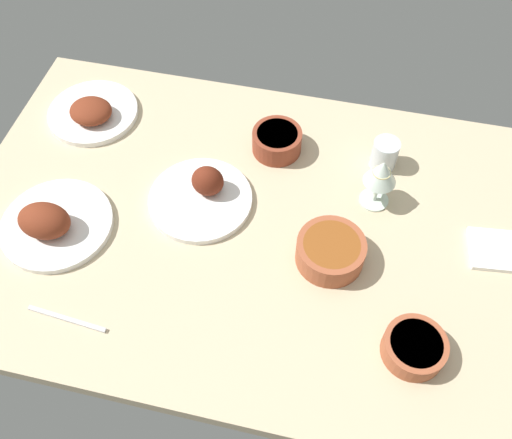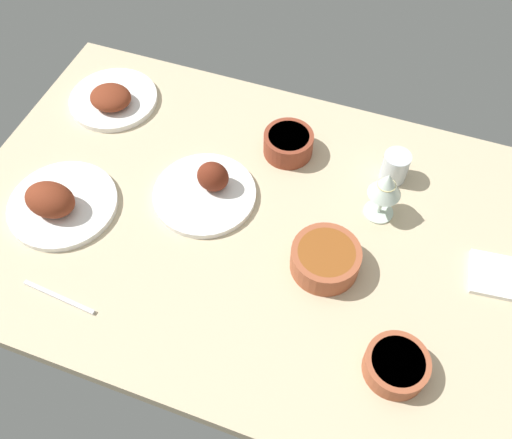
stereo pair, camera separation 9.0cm
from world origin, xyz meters
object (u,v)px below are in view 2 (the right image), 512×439
object	(u,v)px
plate_far_side	(112,99)
plate_center_main	(207,189)
wine_glass	(386,186)
fork_loose	(59,297)
water_tumbler	(395,167)
plate_near_viewer	(58,203)
bowl_potatoes	(290,143)
bowl_sauce	(396,365)
bowl_soup	(325,259)

from	to	relation	value
plate_far_side	plate_center_main	bearing A→B (deg)	150.99
wine_glass	fork_loose	distance (cm)	74.94
wine_glass	water_tumbler	distance (cm)	13.24
plate_near_viewer	bowl_potatoes	xyz separation A→B (cm)	(-45.53, -35.55, 0.60)
bowl_sauce	water_tumbler	bearing A→B (deg)	-77.67
bowl_sauce	wine_glass	world-z (taller)	wine_glass
plate_near_viewer	wine_glass	distance (cm)	75.62
fork_loose	bowl_soup	bearing A→B (deg)	32.18
plate_far_side	plate_near_viewer	xyz separation A→B (cm)	(-4.96, 35.87, 0.66)
plate_near_viewer	bowl_soup	xyz separation A→B (cm)	(-63.07, -6.21, 0.68)
bowl_soup	water_tumbler	size ratio (longest dim) A/B	1.95
bowl_soup	wine_glass	distance (cm)	21.18
plate_far_side	fork_loose	distance (cm)	58.91
plate_near_viewer	bowl_sauce	bearing A→B (deg)	171.86
plate_far_side	water_tumbler	xyz separation A→B (cm)	(-76.90, -0.55, 1.93)
bowl_sauce	bowl_soup	size ratio (longest dim) A/B	0.83
water_tumbler	fork_loose	size ratio (longest dim) A/B	0.44
bowl_sauce	wine_glass	distance (cm)	38.86
plate_far_side	plate_near_viewer	world-z (taller)	plate_near_viewer
wine_glass	fork_loose	xyz separation A→B (cm)	(59.04, 45.15, -9.53)
water_tumbler	wine_glass	bearing A→B (deg)	86.03
plate_far_side	bowl_soup	world-z (taller)	plate_far_side
plate_far_side	bowl_potatoes	distance (cm)	50.51
plate_far_side	bowl_sauce	world-z (taller)	plate_far_side
plate_near_viewer	bowl_soup	size ratio (longest dim) A/B	1.69
plate_far_side	bowl_soup	distance (cm)	74.23
bowl_potatoes	plate_far_side	bearing A→B (deg)	-0.36
plate_center_main	bowl_sauce	bearing A→B (deg)	151.70
plate_center_main	plate_near_viewer	distance (cm)	34.93
plate_near_viewer	water_tumbler	xyz separation A→B (cm)	(-71.93, -36.41, 1.27)
bowl_sauce	water_tumbler	distance (cm)	49.36
bowl_soup	fork_loose	bearing A→B (deg)	27.64
bowl_sauce	fork_loose	world-z (taller)	bowl_sauce
water_tumbler	bowl_soup	bearing A→B (deg)	73.66
bowl_sauce	bowl_potatoes	xyz separation A→B (cm)	(36.94, -47.35, 0.57)
bowl_potatoes	water_tumbler	xyz separation A→B (cm)	(-26.40, -0.86, 0.67)
plate_center_main	water_tumbler	size ratio (longest dim) A/B	3.17
plate_center_main	plate_far_side	bearing A→B (deg)	-29.01
plate_far_side	wine_glass	xyz separation A→B (cm)	(-76.08, 11.22, 7.95)
bowl_potatoes	wine_glass	bearing A→B (deg)	156.92
plate_center_main	plate_far_side	xyz separation A→B (cm)	(36.08, -20.01, -0.04)
water_tumbler	fork_loose	xyz separation A→B (cm)	(59.86, 56.91, -3.51)
bowl_sauce	wine_glass	size ratio (longest dim) A/B	0.90
plate_near_viewer	bowl_sauce	world-z (taller)	plate_near_viewer
plate_center_main	bowl_sauce	xyz separation A→B (cm)	(-51.35, 27.66, 0.65)
bowl_potatoes	wine_glass	distance (cm)	28.60
plate_near_viewer	wine_glass	world-z (taller)	wine_glass
plate_near_viewer	bowl_soup	distance (cm)	63.38
bowl_soup	fork_loose	xyz separation A→B (cm)	(51.00, 26.71, -2.92)
plate_center_main	plate_far_side	world-z (taller)	plate_center_main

